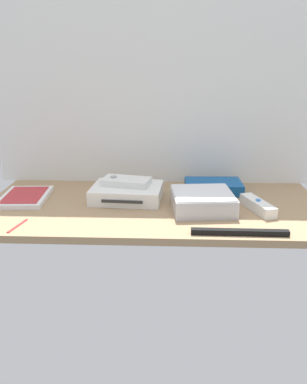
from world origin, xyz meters
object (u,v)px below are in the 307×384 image
(game_console, at_px, (127,193))
(stylus_pen, at_px, (17,225))
(network_router, at_px, (213,187))
(remote_classic_pad, at_px, (126,181))
(sensor_bar, at_px, (240,232))
(remote_wand, at_px, (258,206))
(game_case, at_px, (25,197))
(mini_computer, at_px, (203,201))

(game_console, height_order, stylus_pen, game_console)
(network_router, relative_size, remote_classic_pad, 1.17)
(sensor_bar, bearing_deg, network_router, 96.00)
(remote_wand, distance_m, sensor_bar, 0.19)
(remote_wand, height_order, sensor_bar, remote_wand)
(remote_wand, xyz_separation_m, remote_classic_pad, (-0.39, 0.09, 0.04))
(remote_classic_pad, bearing_deg, network_router, 27.22)
(game_console, height_order, remote_wand, game_console)
(remote_wand, height_order, remote_classic_pad, remote_classic_pad)
(game_case, bearing_deg, network_router, 6.50)
(mini_computer, xyz_separation_m, game_case, (-0.54, 0.07, -0.02))
(game_console, height_order, network_router, game_console)
(network_router, distance_m, stylus_pen, 0.62)
(game_case, relative_size, stylus_pen, 2.19)
(remote_wand, bearing_deg, sensor_bar, -133.15)
(sensor_bar, bearing_deg, game_case, 159.20)
(game_case, height_order, stylus_pen, game_case)
(game_case, distance_m, stylus_pen, 0.22)
(network_router, bearing_deg, mini_computer, -107.60)
(stylus_pen, bearing_deg, remote_classic_pad, 42.33)
(stylus_pen, bearing_deg, remote_wand, 12.42)
(game_console, relative_size, stylus_pen, 2.46)
(mini_computer, xyz_separation_m, remote_classic_pad, (-0.23, 0.09, 0.03))
(mini_computer, bearing_deg, remote_wand, -0.62)
(game_case, bearing_deg, remote_wand, -9.06)
(game_case, xyz_separation_m, sensor_bar, (0.62, -0.24, -0.00))
(game_case, xyz_separation_m, network_router, (0.59, 0.10, 0.01))
(sensor_bar, height_order, stylus_pen, sensor_bar)
(mini_computer, bearing_deg, remote_classic_pad, 157.98)
(mini_computer, height_order, network_router, mini_computer)
(mini_computer, relative_size, remote_wand, 1.22)
(stylus_pen, bearing_deg, network_router, 30.38)
(stylus_pen, bearing_deg, mini_computer, 16.41)
(game_case, relative_size, sensor_bar, 0.82)
(mini_computer, height_order, remote_wand, mini_computer)
(sensor_bar, bearing_deg, stylus_pen, 177.53)
(game_console, relative_size, remote_classic_pad, 1.41)
(mini_computer, bearing_deg, game_case, 172.73)
(remote_classic_pad, bearing_deg, game_console, -64.74)
(game_case, relative_size, remote_classic_pad, 1.26)
(remote_classic_pad, distance_m, stylus_pen, 0.35)
(remote_classic_pad, bearing_deg, mini_computer, -10.51)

